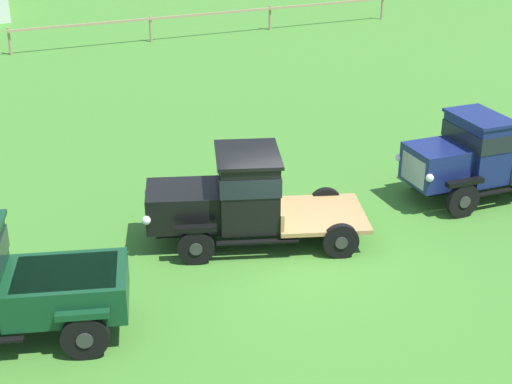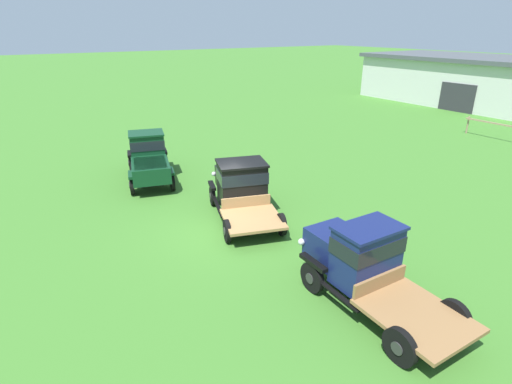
% 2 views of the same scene
% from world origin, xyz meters
% --- Properties ---
extents(ground_plane, '(240.00, 240.00, 0.00)m').
position_xyz_m(ground_plane, '(0.00, 0.00, 0.00)').
color(ground_plane, '#3D7528').
extents(farm_shed, '(17.75, 10.40, 4.40)m').
position_xyz_m(farm_shed, '(-10.92, 32.69, 2.22)').
color(farm_shed, silver).
rests_on(farm_shed, ground).
extents(vintage_truck_foreground_near, '(5.41, 3.06, 2.26)m').
position_xyz_m(vintage_truck_foreground_near, '(-6.56, -0.49, 1.14)').
color(vintage_truck_foreground_near, black).
rests_on(vintage_truck_foreground_near, ground).
extents(vintage_truck_second_in_line, '(5.36, 3.37, 2.18)m').
position_xyz_m(vintage_truck_second_in_line, '(-0.86, 1.24, 1.15)').
color(vintage_truck_second_in_line, black).
rests_on(vintage_truck_second_in_line, ground).
extents(vintage_truck_midrow_center, '(4.90, 2.25, 2.21)m').
position_xyz_m(vintage_truck_midrow_center, '(5.58, 1.12, 1.14)').
color(vintage_truck_midrow_center, black).
rests_on(vintage_truck_midrow_center, ground).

